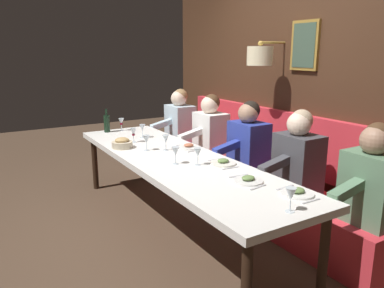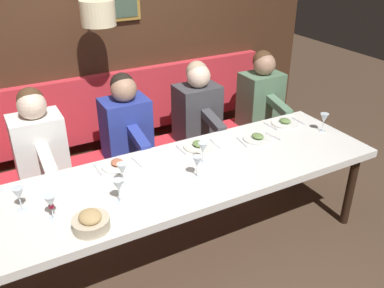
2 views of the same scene
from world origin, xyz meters
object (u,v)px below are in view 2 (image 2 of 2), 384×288
at_px(wine_glass_5, 118,186).
at_px(diner_far, 38,139).
at_px(diner_near, 198,106).
at_px(wine_glass_2, 51,203).
at_px(diner_nearest, 261,92).
at_px(dining_table, 167,183).
at_px(wine_glass_7, 122,170).
at_px(wine_glass_3, 197,162).
at_px(wine_glass_1, 203,149).
at_px(wine_glass_6, 324,119).
at_px(diner_middle, 126,121).
at_px(bread_bowl, 91,222).
at_px(wine_glass_4, 19,194).

bearing_deg(wine_glass_5, diner_far, 17.22).
bearing_deg(diner_near, wine_glass_2, 122.19).
height_order(diner_nearest, diner_far, same).
bearing_deg(dining_table, wine_glass_7, 80.12).
distance_m(diner_nearest, diner_far, 2.20).
bearing_deg(diner_nearest, wine_glass_3, 127.05).
xyz_separation_m(dining_table, wine_glass_5, (-0.13, 0.40, 0.17)).
distance_m(wine_glass_1, wine_glass_6, 1.18).
bearing_deg(diner_middle, wine_glass_1, -160.37).
height_order(diner_near, diner_middle, same).
relative_size(wine_glass_6, bread_bowl, 0.75).
bearing_deg(wine_glass_1, dining_table, 99.43).
xyz_separation_m(wine_glass_3, wine_glass_7, (0.15, 0.49, 0.00)).
bearing_deg(diner_nearest, diner_middle, 90.00).
relative_size(wine_glass_4, wine_glass_7, 1.00).
distance_m(diner_near, bread_bowl, 1.82).
height_order(wine_glass_2, wine_glass_3, same).
bearing_deg(diner_middle, wine_glass_7, 158.10).
bearing_deg(wine_glass_6, dining_table, 90.82).
relative_size(dining_table, wine_glass_6, 19.94).
distance_m(wine_glass_2, wine_glass_4, 0.24).
height_order(dining_table, wine_glass_4, wine_glass_4).
bearing_deg(wine_glass_5, dining_table, -72.50).
distance_m(wine_glass_6, wine_glass_7, 1.80).
relative_size(wine_glass_1, wine_glass_2, 1.00).
xyz_separation_m(diner_nearest, wine_glass_1, (-0.83, 1.17, 0.04)).
relative_size(diner_near, wine_glass_4, 4.82).
xyz_separation_m(dining_table, diner_near, (0.88, -0.74, 0.13)).
xyz_separation_m(diner_near, wine_glass_2, (-0.98, 1.55, 0.04)).
height_order(diner_nearest, wine_glass_3, diner_nearest).
xyz_separation_m(wine_glass_2, wine_glass_7, (0.15, -0.51, 0.00)).
xyz_separation_m(diner_near, wine_glass_5, (-1.01, 1.14, 0.04)).
bearing_deg(diner_middle, wine_glass_6, -120.33).
distance_m(dining_table, wine_glass_6, 1.51).
height_order(diner_near, wine_glass_4, diner_near).
bearing_deg(diner_near, dining_table, 139.88).
relative_size(diner_far, wine_glass_5, 4.82).
distance_m(wine_glass_1, wine_glass_5, 0.74).
relative_size(diner_middle, wine_glass_1, 4.82).
distance_m(wine_glass_4, wine_glass_6, 2.46).
bearing_deg(wine_glass_4, wine_glass_3, -99.04).
bearing_deg(wine_glass_6, wine_glass_4, 88.59).
distance_m(dining_table, bread_bowl, 0.71).
relative_size(diner_near, wine_glass_2, 4.82).
xyz_separation_m(wine_glass_6, wine_glass_7, (0.03, 1.80, 0.00)).
height_order(wine_glass_3, bread_bowl, wine_glass_3).
xyz_separation_m(wine_glass_1, bread_bowl, (-0.36, 0.96, -0.07)).
bearing_deg(wine_glass_7, diner_far, 25.97).
height_order(wine_glass_1, wine_glass_5, same).
bearing_deg(wine_glass_7, wine_glass_3, -107.45).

